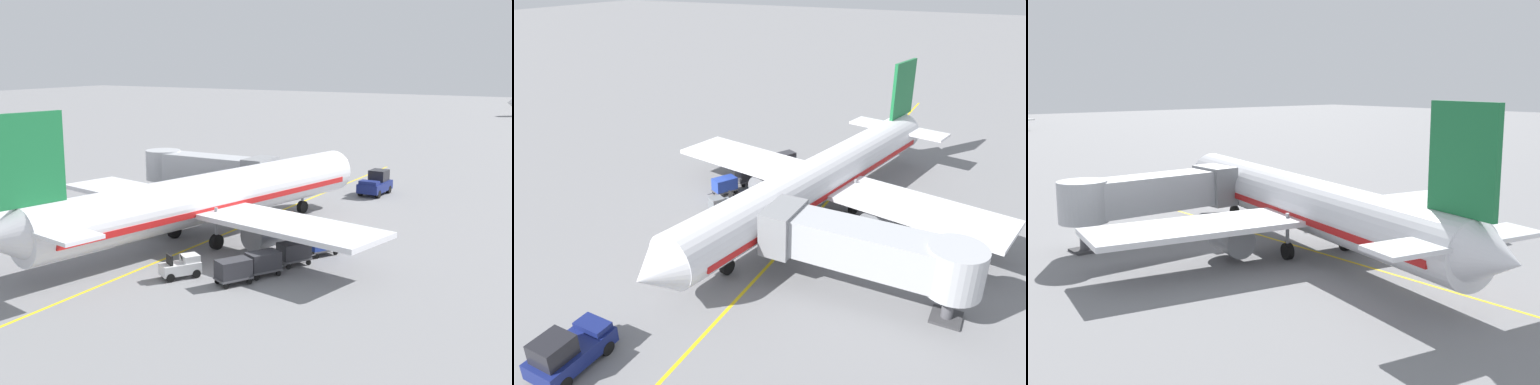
% 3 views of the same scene
% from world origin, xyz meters
% --- Properties ---
extents(ground_plane, '(400.00, 400.00, 0.00)m').
position_xyz_m(ground_plane, '(0.00, 0.00, 0.00)').
color(ground_plane, slate).
extents(gate_lead_in_line, '(0.24, 80.00, 0.01)m').
position_xyz_m(gate_lead_in_line, '(0.00, 0.00, 0.00)').
color(gate_lead_in_line, gold).
rests_on(gate_lead_in_line, ground).
extents(parked_airliner, '(30.44, 37.16, 10.63)m').
position_xyz_m(parked_airliner, '(-0.15, 0.61, 3.19)').
color(parked_airliner, silver).
rests_on(parked_airliner, ground).
extents(jet_bridge, '(13.52, 3.50, 4.98)m').
position_xyz_m(jet_bridge, '(-6.90, 9.91, 3.45)').
color(jet_bridge, '#A8AAAF').
rests_on(jet_bridge, ground).
extents(pushback_tractor, '(2.30, 4.45, 2.40)m').
position_xyz_m(pushback_tractor, '(4.80, 22.92, 1.10)').
color(pushback_tractor, navy).
rests_on(pushback_tractor, ground).
extents(baggage_tug_lead, '(2.35, 2.75, 1.62)m').
position_xyz_m(baggage_tug_lead, '(7.22, 4.10, 0.71)').
color(baggage_tug_lead, slate).
rests_on(baggage_tug_lead, ground).
extents(baggage_tug_trailing, '(2.32, 2.76, 1.62)m').
position_xyz_m(baggage_tug_trailing, '(3.39, -7.91, 0.71)').
color(baggage_tug_trailing, silver).
rests_on(baggage_tug_trailing, ground).
extents(baggage_cart_front, '(2.18, 2.88, 1.58)m').
position_xyz_m(baggage_cart_front, '(8.98, 1.08, 0.95)').
color(baggage_cart_front, '#4C4C51').
rests_on(baggage_cart_front, ground).
extents(baggage_cart_second_in_train, '(2.18, 2.88, 1.58)m').
position_xyz_m(baggage_cart_second_in_train, '(8.35, -1.98, 0.95)').
color(baggage_cart_second_in_train, '#4C4C51').
rests_on(baggage_cart_second_in_train, ground).
extents(baggage_cart_third_in_train, '(2.18, 2.88, 1.58)m').
position_xyz_m(baggage_cart_third_in_train, '(7.71, -5.02, 0.95)').
color(baggage_cart_third_in_train, '#4C4C51').
rests_on(baggage_cart_third_in_train, ground).
extents(baggage_cart_tail_end, '(2.18, 2.88, 1.58)m').
position_xyz_m(baggage_cart_tail_end, '(6.92, -7.31, 0.95)').
color(baggage_cart_tail_end, '#4C4C51').
rests_on(baggage_cart_tail_end, ground).
extents(ground_crew_wing_walker, '(0.60, 0.54, 1.69)m').
position_xyz_m(ground_crew_wing_walker, '(4.28, 5.56, 0.95)').
color(ground_crew_wing_walker, '#232328').
rests_on(ground_crew_wing_walker, ground).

